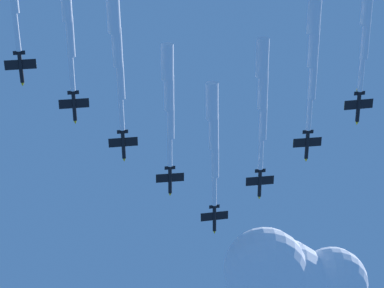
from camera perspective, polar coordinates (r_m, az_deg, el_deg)
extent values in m
cylinder|color=black|center=(190.11, 2.05, -6.70)|extent=(8.94, 4.06, 1.28)
cone|color=#EAB70C|center=(192.68, 2.05, -8.00)|extent=(1.62, 1.56, 1.21)
cylinder|color=black|center=(187.79, 2.05, -5.44)|extent=(0.87, 1.10, 0.96)
ellipsoid|color=black|center=(191.50, 2.02, -7.14)|extent=(2.08, 1.42, 0.80)
cube|color=black|center=(189.80, 2.05, -6.56)|extent=(5.18, 8.72, 1.61)
cube|color=#EAB70C|center=(189.21, 0.90, -6.67)|extent=(2.41, 1.40, 0.22)
cube|color=#EAB70C|center=(190.59, 3.19, -6.43)|extent=(2.41, 1.40, 0.22)
cube|color=black|center=(188.26, 2.05, -5.70)|extent=(2.05, 3.35, 0.66)
cube|color=#EAB70C|center=(189.07, 1.99, -5.57)|extent=(1.47, 0.87, 1.89)
cylinder|color=white|center=(185.50, 2.04, -4.12)|extent=(10.53, 4.88, 1.62)
cylinder|color=white|center=(181.52, 2.13, -1.53)|extent=(10.78, 5.65, 2.43)
cylinder|color=white|center=(177.80, 1.99, 1.14)|extent=(11.04, 6.42, 3.25)
cylinder|color=white|center=(174.48, 1.85, 3.93)|extent=(11.30, 7.19, 4.06)
cylinder|color=black|center=(186.42, -2.01, -3.22)|extent=(8.90, 4.25, 1.27)
cone|color=#EAB70C|center=(188.72, -2.00, -4.60)|extent=(1.63, 1.58, 1.21)
cylinder|color=black|center=(184.36, -2.02, -1.90)|extent=(0.89, 1.10, 0.95)
ellipsoid|color=black|center=(187.73, -2.03, -3.70)|extent=(2.08, 1.46, 0.80)
cube|color=black|center=(186.14, -2.01, -3.08)|extent=(5.36, 8.73, 1.54)
cube|color=#EAB70C|center=(185.78, -3.19, -3.15)|extent=(2.40, 1.45, 0.22)
cube|color=#EAB70C|center=(186.70, -0.84, -2.99)|extent=(2.40, 1.45, 0.22)
cube|color=black|center=(184.77, -2.02, -2.17)|extent=(2.11, 3.36, 0.63)
cube|color=#EAB70C|center=(185.63, -2.06, -2.05)|extent=(1.46, 0.89, 1.89)
cylinder|color=white|center=(182.42, -2.03, -0.56)|extent=(10.07, 4.96, 1.61)
cylinder|color=white|center=(179.09, -1.95, 2.02)|extent=(10.35, 5.72, 2.42)
cylinder|color=white|center=(176.05, -2.09, 4.69)|extent=(10.62, 6.48, 3.23)
cylinder|color=white|center=(173.40, -2.25, 7.44)|extent=(10.89, 7.24, 4.04)
cylinder|color=black|center=(185.21, 6.17, -3.48)|extent=(8.92, 4.10, 1.26)
cone|color=#EAB70C|center=(187.53, 6.12, -4.86)|extent=(1.62, 1.55, 1.19)
cylinder|color=black|center=(183.14, 6.22, -2.15)|extent=(0.87, 1.08, 0.94)
ellipsoid|color=black|center=(186.51, 6.12, -3.96)|extent=(2.07, 1.42, 0.79)
cube|color=black|center=(184.93, 6.18, -3.34)|extent=(5.24, 8.75, 1.42)
cube|color=#EAB70C|center=(184.11, 5.02, -3.43)|extent=(2.41, 1.41, 0.21)
cube|color=#EAB70C|center=(185.95, 7.33, -3.23)|extent=(2.41, 1.41, 0.21)
cube|color=black|center=(183.55, 6.21, -2.43)|extent=(2.07, 3.36, 0.59)
cube|color=#EAB70C|center=(184.38, 6.14, -2.30)|extent=(1.46, 0.84, 1.90)
cylinder|color=white|center=(181.08, 6.28, -0.74)|extent=(10.64, 4.97, 1.60)
cylinder|color=white|center=(177.60, 6.47, 2.01)|extent=(10.90, 5.73, 2.40)
cylinder|color=white|center=(174.37, 6.45, 4.86)|extent=(11.16, 6.48, 3.20)
cylinder|color=white|center=(171.57, 6.42, 7.80)|extent=(11.42, 7.24, 3.99)
cylinder|color=black|center=(181.69, -6.26, 0.01)|extent=(8.93, 4.08, 1.26)
cone|color=#EAB70C|center=(183.71, -6.18, -1.43)|extent=(1.61, 1.55, 1.19)
cylinder|color=black|center=(179.89, -6.34, 1.41)|extent=(0.87, 1.08, 0.94)
ellipsoid|color=black|center=(182.89, -6.24, -0.50)|extent=(2.07, 1.42, 0.79)
cube|color=black|center=(181.43, -6.27, 0.16)|extent=(5.23, 8.75, 1.43)
cube|color=#EAB70C|center=(181.42, -7.48, 0.09)|extent=(2.41, 1.41, 0.21)
cube|color=#EAB70C|center=(181.64, -5.06, 0.26)|extent=(2.41, 1.41, 0.21)
cube|color=black|center=(180.25, -6.32, 1.12)|extent=(2.06, 3.36, 0.59)
cube|color=#EAB70C|center=(181.13, -6.34, 1.23)|extent=(1.46, 0.84, 1.90)
cylinder|color=white|center=(178.12, -6.43, 2.89)|extent=(10.69, 4.97, 1.60)
cylinder|color=white|center=(175.14, -6.50, 5.76)|extent=(10.94, 5.72, 2.40)
cylinder|color=white|center=(172.60, -6.81, 8.71)|extent=(11.20, 6.48, 3.20)
cylinder|color=white|center=(170.53, -7.14, 11.74)|extent=(11.46, 7.24, 4.00)
cylinder|color=black|center=(182.67, 10.41, 0.00)|extent=(8.92, 4.11, 1.26)
cone|color=#EAB70C|center=(184.69, 10.31, -1.44)|extent=(1.62, 1.55, 1.19)
cylinder|color=black|center=(180.88, 10.51, 1.38)|extent=(0.87, 1.09, 0.94)
ellipsoid|color=black|center=(183.86, 10.33, -0.51)|extent=(2.07, 1.43, 0.79)
cube|color=black|center=(182.42, 10.43, 0.15)|extent=(5.26, 8.75, 1.43)
cube|color=#EAB70C|center=(181.31, 9.27, 0.08)|extent=(2.40, 1.42, 0.21)
cube|color=#EAB70C|center=(183.73, 11.56, 0.24)|extent=(2.40, 1.42, 0.21)
cube|color=black|center=(181.24, 10.49, 1.10)|extent=(2.07, 3.36, 0.59)
cube|color=#EAB70C|center=(182.07, 10.40, 1.21)|extent=(1.46, 0.84, 1.90)
cylinder|color=white|center=(179.14, 10.61, 2.84)|extent=(10.56, 4.96, 1.60)
cylinder|color=white|center=(176.29, 10.90, 5.66)|extent=(10.82, 5.72, 2.40)
cylinder|color=white|center=(173.65, 10.98, 8.56)|extent=(11.08, 6.47, 3.20)
cylinder|color=white|center=(171.46, 11.05, 11.54)|extent=(11.34, 7.23, 4.00)
cylinder|color=black|center=(179.27, -10.66, 3.47)|extent=(8.91, 4.27, 1.30)
cone|color=#EAB70C|center=(181.01, -10.55, 1.97)|extent=(1.64, 1.60, 1.24)
cylinder|color=black|center=(177.75, -10.76, 4.91)|extent=(0.90, 1.12, 0.98)
ellipsoid|color=black|center=(180.37, -10.62, 2.93)|extent=(2.09, 1.47, 0.82)
cube|color=black|center=(179.04, -10.67, 3.63)|extent=(5.33, 8.68, 1.87)
cube|color=#EAB70C|center=(179.10, -11.90, 3.54)|extent=(2.40, 1.44, 0.24)
cube|color=#EAB70C|center=(179.20, -9.44, 3.73)|extent=(2.40, 1.44, 0.24)
cube|color=black|center=(178.05, -10.74, 4.62)|extent=(2.10, 3.34, 0.76)
cube|color=#EAB70C|center=(178.95, -10.75, 4.71)|extent=(1.49, 0.95, 1.88)
cylinder|color=white|center=(176.24, -10.87, 6.50)|extent=(11.03, 5.32, 1.66)
cylinder|color=white|center=(173.77, -10.99, 9.56)|extent=(11.31, 6.10, 2.49)
cylinder|color=white|center=(171.80, -11.36, 12.68)|extent=(11.59, 6.88, 3.32)
cylinder|color=black|center=(180.11, 14.87, 3.34)|extent=(8.95, 4.03, 1.28)
cone|color=#EAB70C|center=(181.85, 14.74, 1.84)|extent=(1.62, 1.56, 1.22)
cylinder|color=black|center=(178.59, 15.00, 4.77)|extent=(0.87, 1.10, 0.96)
ellipsoid|color=black|center=(181.17, 14.76, 2.80)|extent=(2.08, 1.42, 0.81)
cube|color=black|center=(179.89, 14.89, 3.50)|extent=(5.15, 8.71, 1.66)
cube|color=#EAB70C|center=(178.40, 13.76, 3.42)|extent=(2.41, 1.39, 0.23)
cube|color=#EAB70C|center=(181.57, 15.99, 3.58)|extent=(2.41, 1.39, 0.23)
cube|color=black|center=(178.89, 14.97, 4.48)|extent=(2.03, 3.35, 0.68)
cube|color=#EAB70C|center=(179.71, 14.85, 4.57)|extent=(1.47, 0.88, 1.89)
cylinder|color=white|center=(177.15, 15.13, 6.27)|extent=(10.54, 4.85, 1.63)
cylinder|color=white|center=(174.90, 15.47, 9.15)|extent=(10.79, 5.62, 2.45)
cylinder|color=white|center=(172.81, 15.61, 12.10)|extent=(11.05, 6.40, 3.26)
cylinder|color=black|center=(177.00, -15.30, 6.81)|extent=(8.93, 4.18, 1.30)
cone|color=#EAB70C|center=(178.42, -15.12, 5.26)|extent=(1.63, 1.59, 1.24)
cylinder|color=black|center=(175.79, -15.47, 8.29)|extent=(0.89, 1.12, 0.98)
ellipsoid|color=black|center=(177.99, -15.22, 6.24)|extent=(2.08, 1.46, 0.82)
cube|color=black|center=(176.81, -15.32, 6.97)|extent=(5.26, 8.68, 1.84)
cube|color=#EAB70C|center=(177.19, -16.56, 6.86)|extent=(2.40, 1.42, 0.24)
cube|color=#EAB70C|center=(176.65, -14.07, 7.09)|extent=(2.40, 1.42, 0.24)
cube|color=black|center=(176.03, -15.43, 7.99)|extent=(2.07, 3.34, 0.75)
cube|color=#EAB70C|center=(176.95, -15.42, 8.07)|extent=(1.49, 0.93, 1.88)
cylinder|color=white|center=(174.57, -15.66, 9.99)|extent=(11.57, 5.39, 1.66)
sphere|color=white|center=(195.13, 6.66, -11.22)|extent=(25.44, 25.44, 25.44)
sphere|color=white|center=(206.88, 12.63, -12.12)|extent=(22.05, 22.05, 22.05)
sphere|color=white|center=(211.10, 7.82, -12.06)|extent=(18.66, 18.66, 18.66)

